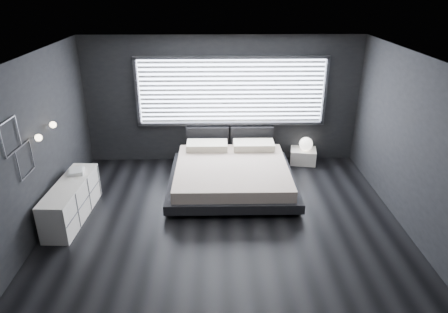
{
  "coord_description": "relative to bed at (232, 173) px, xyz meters",
  "views": [
    {
      "loc": [
        -0.14,
        -5.74,
        3.83
      ],
      "look_at": [
        0.0,
        0.85,
        0.9
      ],
      "focal_mm": 32.0,
      "sensor_mm": 36.0,
      "label": 1
    }
  ],
  "objects": [
    {
      "name": "bed",
      "position": [
        0.0,
        0.0,
        0.0
      ],
      "size": [
        2.46,
        2.34,
        0.64
      ],
      "color": "black",
      "rests_on": "ground"
    },
    {
      "name": "sconce_far",
      "position": [
        -3.05,
        -0.72,
        1.31
      ],
      "size": [
        0.18,
        0.11,
        0.11
      ],
      "color": "silver",
      "rests_on": "ground"
    },
    {
      "name": "dresser",
      "position": [
        -2.81,
        -1.08,
        0.04
      ],
      "size": [
        0.55,
        1.68,
        0.66
      ],
      "color": "white",
      "rests_on": "ground"
    },
    {
      "name": "sconce_near",
      "position": [
        -3.05,
        -1.32,
        1.31
      ],
      "size": [
        0.18,
        0.11,
        0.11
      ],
      "color": "silver",
      "rests_on": "ground"
    },
    {
      "name": "wall_art_lower",
      "position": [
        -3.14,
        -1.67,
        1.09
      ],
      "size": [
        0.01,
        0.48,
        0.48
      ],
      "color": "#47474C",
      "rests_on": "ground"
    },
    {
      "name": "book_stack",
      "position": [
        -2.82,
        -0.66,
        0.4
      ],
      "size": [
        0.33,
        0.39,
        0.07
      ],
      "color": "silver",
      "rests_on": "dresser"
    },
    {
      "name": "wall_art_upper",
      "position": [
        -3.14,
        -1.92,
        1.56
      ],
      "size": [
        0.01,
        0.48,
        0.48
      ],
      "color": "#47474C",
      "rests_on": "ground"
    },
    {
      "name": "window",
      "position": [
        0.04,
        1.32,
        1.32
      ],
      "size": [
        4.14,
        0.09,
        1.52
      ],
      "color": "white",
      "rests_on": "ground"
    },
    {
      "name": "room",
      "position": [
        -0.16,
        -1.37,
        1.11
      ],
      "size": [
        6.04,
        6.0,
        2.8
      ],
      "color": "black",
      "rests_on": "ground"
    },
    {
      "name": "orb_lamp",
      "position": [
        1.7,
        1.08,
        0.18
      ],
      "size": [
        0.3,
        0.3,
        0.3
      ],
      "primitive_type": "sphere",
      "color": "white",
      "rests_on": "nightstand"
    },
    {
      "name": "nightstand",
      "position": [
        1.66,
        1.13,
        -0.13
      ],
      "size": [
        0.63,
        0.56,
        0.33
      ],
      "primitive_type": "cube",
      "rotation": [
        0.0,
        0.0,
        -0.17
      ],
      "color": "white",
      "rests_on": "ground"
    },
    {
      "name": "headboard",
      "position": [
        -0.0,
        1.27,
        0.28
      ],
      "size": [
        1.96,
        0.16,
        0.52
      ],
      "color": "black",
      "rests_on": "ground"
    }
  ]
}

